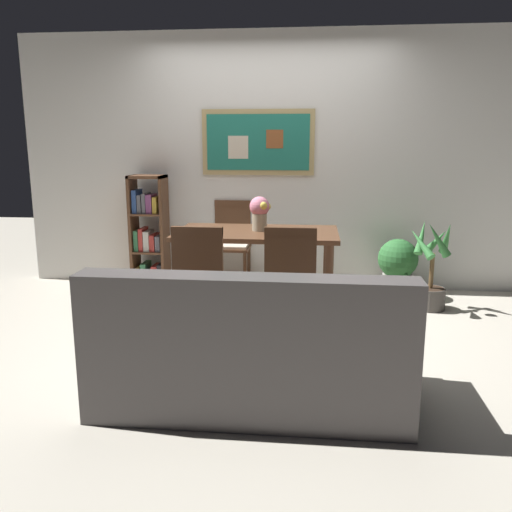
# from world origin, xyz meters

# --- Properties ---
(ground_plane) EXTENTS (12.00, 12.00, 0.00)m
(ground_plane) POSITION_xyz_m (0.00, 0.00, 0.00)
(ground_plane) COLOR beige
(wall_back_with_painting) EXTENTS (5.20, 0.14, 2.60)m
(wall_back_with_painting) POSITION_xyz_m (-0.00, 1.46, 1.30)
(wall_back_with_painting) COLOR silver
(wall_back_with_painting) RESTS_ON ground_plane
(dining_table) EXTENTS (1.43, 0.81, 0.74)m
(dining_table) POSITION_xyz_m (-0.03, 0.52, 0.63)
(dining_table) COLOR brown
(dining_table) RESTS_ON ground_plane
(dining_chair_far_left) EXTENTS (0.40, 0.41, 0.91)m
(dining_chair_far_left) POSITION_xyz_m (-0.38, 1.31, 0.54)
(dining_chair_far_left) COLOR brown
(dining_chair_far_left) RESTS_ON ground_plane
(dining_chair_near_left) EXTENTS (0.40, 0.41, 0.91)m
(dining_chair_near_left) POSITION_xyz_m (-0.38, -0.25, 0.54)
(dining_chair_near_left) COLOR brown
(dining_chair_near_left) RESTS_ON ground_plane
(dining_chair_near_right) EXTENTS (0.40, 0.41, 0.91)m
(dining_chair_near_right) POSITION_xyz_m (0.30, -0.21, 0.54)
(dining_chair_near_right) COLOR brown
(dining_chair_near_right) RESTS_ON ground_plane
(leather_couch) EXTENTS (1.80, 0.84, 0.84)m
(leather_couch) POSITION_xyz_m (0.11, -1.23, 0.31)
(leather_couch) COLOR #514C4C
(leather_couch) RESTS_ON ground_plane
(bookshelf) EXTENTS (0.36, 0.28, 1.18)m
(bookshelf) POSITION_xyz_m (-1.23, 1.18, 0.54)
(bookshelf) COLOR brown
(bookshelf) RESTS_ON ground_plane
(potted_ivy) EXTENTS (0.39, 0.39, 0.58)m
(potted_ivy) POSITION_xyz_m (1.30, 1.10, 0.32)
(potted_ivy) COLOR #B2ADA3
(potted_ivy) RESTS_ON ground_plane
(potted_palm) EXTENTS (0.40, 0.41, 0.84)m
(potted_palm) POSITION_xyz_m (1.54, 0.73, 0.32)
(potted_palm) COLOR #4C4742
(potted_palm) RESTS_ON ground_plane
(flower_vase) EXTENTS (0.19, 0.19, 0.30)m
(flower_vase) POSITION_xyz_m (-0.01, 0.55, 0.91)
(flower_vase) COLOR tan
(flower_vase) RESTS_ON dining_table
(tv_remote) EXTENTS (0.16, 0.08, 0.02)m
(tv_remote) POSITION_xyz_m (0.38, 0.45, 0.75)
(tv_remote) COLOR black
(tv_remote) RESTS_ON dining_table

